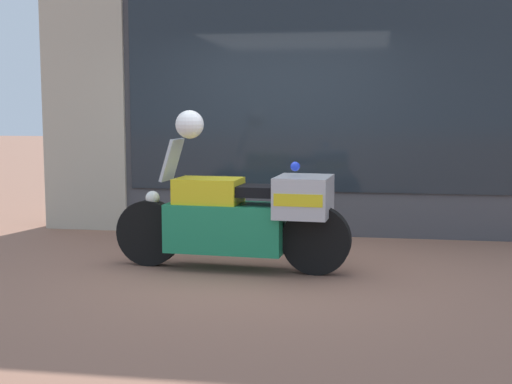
# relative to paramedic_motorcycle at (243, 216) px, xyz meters

# --- Properties ---
(ground_plane) EXTENTS (60.00, 60.00, 0.00)m
(ground_plane) POSITION_rel_paramedic_motorcycle_xyz_m (0.14, 0.16, -0.53)
(ground_plane) COLOR #8E604C
(shop_building) EXTENTS (6.22, 0.55, 3.55)m
(shop_building) POSITION_rel_paramedic_motorcycle_xyz_m (-0.32, 2.16, 1.25)
(shop_building) COLOR #424247
(shop_building) RESTS_ON ground
(window_display) EXTENTS (4.68, 0.30, 1.98)m
(window_display) POSITION_rel_paramedic_motorcycle_xyz_m (0.61, 2.19, -0.06)
(window_display) COLOR slate
(window_display) RESTS_ON ground
(paramedic_motorcycle) EXTENTS (2.33, 0.65, 1.26)m
(paramedic_motorcycle) POSITION_rel_paramedic_motorcycle_xyz_m (0.00, 0.00, 0.00)
(paramedic_motorcycle) COLOR black
(paramedic_motorcycle) RESTS_ON ground
(white_helmet) EXTENTS (0.27, 0.27, 0.27)m
(white_helmet) POSITION_rel_paramedic_motorcycle_xyz_m (-0.53, 0.04, 0.87)
(white_helmet) COLOR white
(white_helmet) RESTS_ON paramedic_motorcycle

